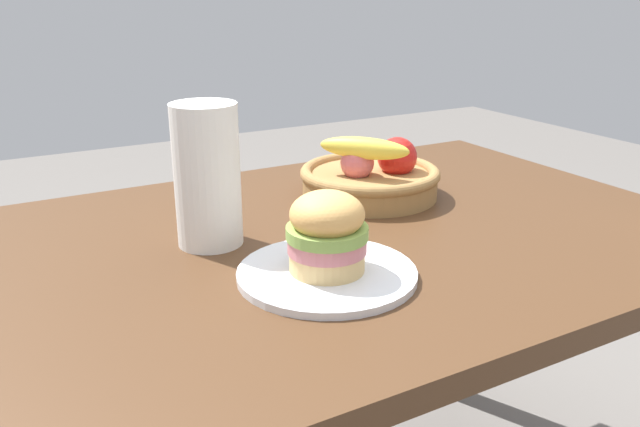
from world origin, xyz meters
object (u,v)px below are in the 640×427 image
(fruit_basket, at_px, (371,176))
(sandwich, at_px, (327,232))
(plate, at_px, (327,273))
(paper_towel_roll, at_px, (207,176))

(fruit_basket, bearing_deg, sandwich, -132.71)
(plate, relative_size, sandwich, 2.21)
(plate, xyz_separation_m, fruit_basket, (0.28, 0.30, 0.04))
(sandwich, distance_m, fruit_basket, 0.41)
(fruit_basket, bearing_deg, plate, -132.71)
(sandwich, bearing_deg, paper_towel_roll, 115.91)
(fruit_basket, relative_size, paper_towel_roll, 1.21)
(fruit_basket, distance_m, paper_towel_roll, 0.40)
(plate, xyz_separation_m, sandwich, (0.00, -0.00, 0.07))
(plate, bearing_deg, paper_towel_roll, 115.91)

